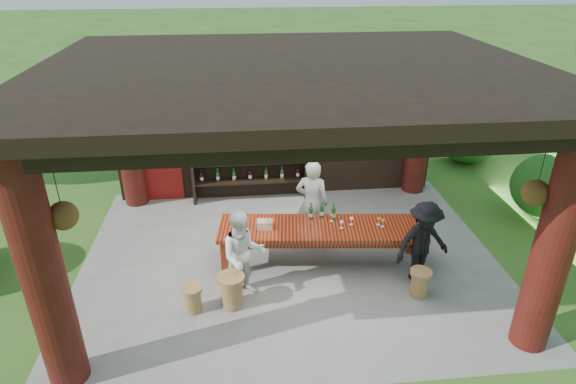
{
  "coord_description": "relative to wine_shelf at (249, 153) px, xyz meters",
  "views": [
    {
      "loc": [
        -0.78,
        -7.23,
        4.97
      ],
      "look_at": [
        0.0,
        0.4,
        1.15
      ],
      "focal_mm": 30.0,
      "sensor_mm": 36.0,
      "label": 1
    }
  ],
  "objects": [
    {
      "name": "ground",
      "position": [
        0.63,
        -2.45,
        -1.11
      ],
      "size": [
        90.0,
        90.0,
        0.0
      ],
      "primitive_type": "plane",
      "color": "#2D5119",
      "rests_on": "ground"
    },
    {
      "name": "pavilion",
      "position": [
        0.62,
        -2.02,
        1.02
      ],
      "size": [
        7.5,
        6.0,
        3.6
      ],
      "color": "slate",
      "rests_on": "ground"
    },
    {
      "name": "wine_shelf",
      "position": [
        0.0,
        0.0,
        0.0
      ],
      "size": [
        2.52,
        0.38,
        2.22
      ],
      "color": "black",
      "rests_on": "ground"
    },
    {
      "name": "tasting_table",
      "position": [
        1.15,
        -2.64,
        -0.48
      ],
      "size": [
        3.61,
        1.26,
        0.75
      ],
      "rotation": [
        0.0,
        0.0,
        -0.1
      ],
      "color": "#50110B",
      "rests_on": "ground"
    },
    {
      "name": "stool_near_left",
      "position": [
        -0.41,
        -3.65,
        -0.82
      ],
      "size": [
        0.43,
        0.43,
        0.56
      ],
      "rotation": [
        0.0,
        0.0,
        0.02
      ],
      "color": "brown",
      "rests_on": "ground"
    },
    {
      "name": "stool_near_right",
      "position": [
        2.59,
        -3.69,
        -0.87
      ],
      "size": [
        0.35,
        0.35,
        0.46
      ],
      "rotation": [
        0.0,
        0.0,
        0.2
      ],
      "color": "brown",
      "rests_on": "ground"
    },
    {
      "name": "stool_far_left",
      "position": [
        -1.01,
        -3.7,
        -0.88
      ],
      "size": [
        0.33,
        0.33,
        0.44
      ],
      "rotation": [
        0.0,
        0.0,
        0.14
      ],
      "color": "brown",
      "rests_on": "ground"
    },
    {
      "name": "host",
      "position": [
        1.09,
        -1.93,
        -0.27
      ],
      "size": [
        0.71,
        0.58,
        1.68
      ],
      "primitive_type": "imported",
      "rotation": [
        0.0,
        0.0,
        2.81
      ],
      "color": "beige",
      "rests_on": "ground"
    },
    {
      "name": "guest_woman",
      "position": [
        -0.21,
        -3.36,
        -0.37
      ],
      "size": [
        0.81,
        0.68,
        1.48
      ],
      "primitive_type": "imported",
      "rotation": [
        0.0,
        0.0,
        0.17
      ],
      "color": "white",
      "rests_on": "ground"
    },
    {
      "name": "guest_man",
      "position": [
        2.72,
        -3.3,
        -0.38
      ],
      "size": [
        1.05,
        0.75,
        1.47
      ],
      "primitive_type": "imported",
      "rotation": [
        0.0,
        0.0,
        0.23
      ],
      "color": "black",
      "rests_on": "ground"
    },
    {
      "name": "table_bottles",
      "position": [
        1.21,
        -2.35,
        -0.21
      ],
      "size": [
        0.47,
        0.18,
        0.31
      ],
      "color": "#194C1E",
      "rests_on": "tasting_table"
    },
    {
      "name": "table_glasses",
      "position": [
        1.77,
        -2.65,
        -0.29
      ],
      "size": [
        0.91,
        0.35,
        0.15
      ],
      "color": "silver",
      "rests_on": "tasting_table"
    },
    {
      "name": "napkin_basket",
      "position": [
        0.18,
        -2.59,
        -0.29
      ],
      "size": [
        0.28,
        0.21,
        0.14
      ],
      "primitive_type": "cube",
      "rotation": [
        0.0,
        0.0,
        -0.1
      ],
      "color": "#BF6672",
      "rests_on": "tasting_table"
    },
    {
      "name": "shrubs",
      "position": [
        1.66,
        -2.08,
        -0.55
      ],
      "size": [
        14.98,
        8.05,
        1.36
      ],
      "color": "#194C14",
      "rests_on": "ground"
    },
    {
      "name": "trees",
      "position": [
        3.61,
        -1.09,
        2.25
      ],
      "size": [
        21.32,
        8.93,
        4.8
      ],
      "color": "#3F2819",
      "rests_on": "ground"
    }
  ]
}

